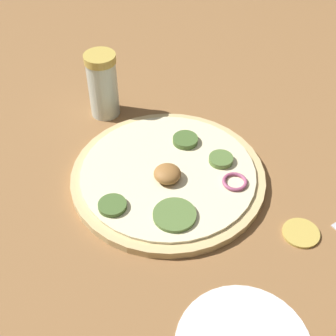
% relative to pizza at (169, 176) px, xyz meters
% --- Properties ---
extents(ground_plane, '(3.00, 3.00, 0.00)m').
position_rel_pizza_xyz_m(ground_plane, '(0.00, 0.00, -0.01)').
color(ground_plane, olive).
extents(pizza, '(0.26, 0.26, 0.03)m').
position_rel_pizza_xyz_m(pizza, '(0.00, 0.00, 0.00)').
color(pizza, '#D6B77A').
rests_on(pizza, ground_plane).
extents(spice_jar, '(0.05, 0.05, 0.10)m').
position_rel_pizza_xyz_m(spice_jar, '(0.07, 0.16, 0.04)').
color(spice_jar, silver).
rests_on(spice_jar, ground_plane).
extents(loose_cap, '(0.05, 0.05, 0.01)m').
position_rel_pizza_xyz_m(loose_cap, '(0.01, -0.19, -0.00)').
color(loose_cap, gold).
rests_on(loose_cap, ground_plane).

